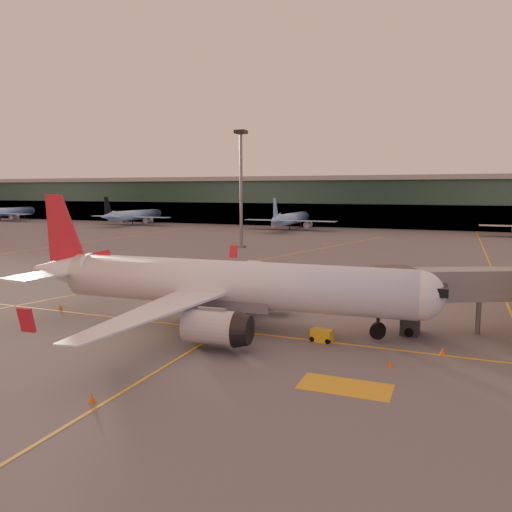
% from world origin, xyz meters
% --- Properties ---
extents(ground, '(600.00, 600.00, 0.00)m').
position_xyz_m(ground, '(0.00, 0.00, 0.00)').
color(ground, '#4C4F54').
rests_on(ground, ground).
extents(taxi_markings, '(100.12, 173.00, 0.01)m').
position_xyz_m(taxi_markings, '(-7.32, 44.49, 0.01)').
color(taxi_markings, gold).
rests_on(taxi_markings, ground).
extents(terminal, '(400.00, 20.00, 17.60)m').
position_xyz_m(terminal, '(0.00, 141.79, 8.76)').
color(terminal, '#19382D').
rests_on(terminal, ground).
extents(mast_west_near, '(2.40, 2.40, 25.60)m').
position_xyz_m(mast_west_near, '(-20.00, 66.00, 14.86)').
color(mast_west_near, slate).
rests_on(mast_west_near, ground).
extents(distant_aircraft_row, '(290.00, 34.00, 13.00)m').
position_xyz_m(distant_aircraft_row, '(-21.00, 118.00, 0.00)').
color(distant_aircraft_row, '#8CB9EB').
rests_on(distant_aircraft_row, ground).
extents(main_airplane, '(40.81, 36.78, 12.31)m').
position_xyz_m(main_airplane, '(3.89, 5.76, 4.00)').
color(main_airplane, white).
rests_on(main_airplane, ground).
extents(jet_bridge, '(19.12, 11.01, 6.02)m').
position_xyz_m(jet_bridge, '(27.60, 13.06, 4.15)').
color(jet_bridge, slate).
rests_on(jet_bridge, ground).
extents(catering_truck, '(6.19, 3.08, 4.66)m').
position_xyz_m(catering_truck, '(-1.06, 13.50, 2.65)').
color(catering_truck, '#B74C1A').
rests_on(catering_truck, ground).
extents(gpu_cart, '(1.95, 1.33, 1.06)m').
position_xyz_m(gpu_cart, '(14.11, 5.03, 0.52)').
color(gpu_cart, gold).
rests_on(gpu_cart, ground).
extents(cone_nose, '(0.46, 0.46, 0.59)m').
position_xyz_m(cone_nose, '(23.73, 5.19, 0.28)').
color(cone_nose, '#E2580B').
rests_on(cone_nose, ground).
extents(cone_tail, '(0.42, 0.42, 0.53)m').
position_xyz_m(cone_tail, '(-15.06, 5.84, 0.26)').
color(cone_tail, '#E2580B').
rests_on(cone_tail, ground).
extents(cone_wing_right, '(0.45, 0.45, 0.57)m').
position_xyz_m(cone_wing_right, '(4.25, -12.15, 0.27)').
color(cone_wing_right, '#E2580B').
rests_on(cone_wing_right, ground).
extents(cone_wing_left, '(0.44, 0.44, 0.56)m').
position_xyz_m(cone_wing_left, '(2.77, 23.18, 0.27)').
color(cone_wing_left, '#E2580B').
rests_on(cone_wing_left, ground).
extents(cone_fwd, '(0.40, 0.40, 0.51)m').
position_xyz_m(cone_fwd, '(20.29, 0.82, 0.24)').
color(cone_fwd, '#E2580B').
rests_on(cone_fwd, ground).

